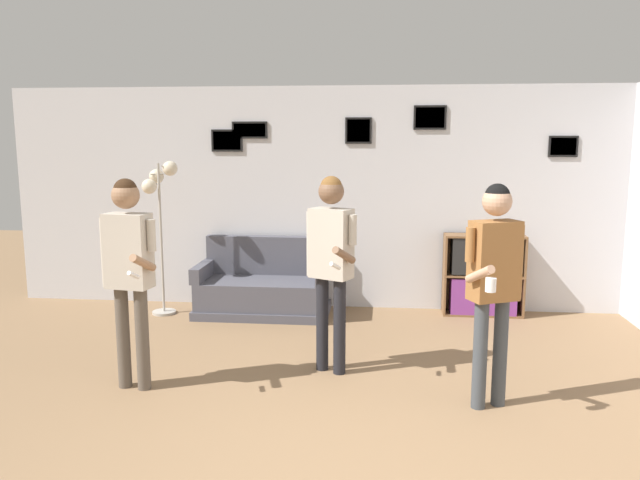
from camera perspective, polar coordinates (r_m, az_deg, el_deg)
wall_back at (r=7.63m, az=3.49°, el=3.83°), size 8.68×0.08×2.70m
couch at (r=7.52m, az=-5.16°, el=-4.48°), size 1.57×0.80×0.89m
bookshelf at (r=7.63m, az=14.70°, el=-3.13°), size 0.93×0.30×0.96m
floor_lamp at (r=7.52m, az=-14.46°, el=3.67°), size 0.38×0.42×1.82m
person_player_foreground_left at (r=5.32m, az=-17.10°, el=-1.79°), size 0.49×0.52×1.76m
person_player_foreground_center at (r=5.45m, az=1.00°, el=-1.13°), size 0.46×0.59×1.76m
person_watcher_holding_cup at (r=4.91m, az=15.63°, el=-2.76°), size 0.46×0.55×1.75m
drinking_cup at (r=7.57m, az=16.28°, el=0.88°), size 0.07×0.07×0.12m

